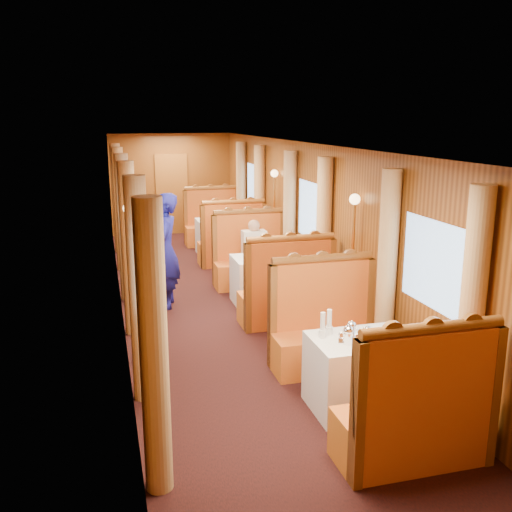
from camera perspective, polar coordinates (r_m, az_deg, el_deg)
name	(u,v)px	position (r m, az deg, el deg)	size (l,w,h in m)	color
floor	(221,306)	(9.00, -3.56, -5.05)	(3.00, 12.00, 0.01)	black
ceiling	(218,144)	(8.53, -3.81, 11.07)	(3.00, 12.00, 0.01)	silver
wall_far	(172,184)	(14.54, -8.44, 7.11)	(3.00, 2.50, 0.01)	brown
wall_near	(446,436)	(3.32, 18.45, -16.69)	(3.00, 2.50, 0.01)	brown
wall_left	(118,233)	(8.51, -13.63, 2.22)	(12.00, 2.50, 0.01)	brown
wall_right	(312,224)	(9.08, 5.65, 3.25)	(12.00, 2.50, 0.01)	brown
doorway_far	(172,194)	(14.54, -8.40, 6.12)	(0.80, 0.04, 2.00)	brown
table_near	(363,373)	(5.98, 10.62, -11.42)	(1.05, 0.72, 0.75)	white
banquette_near_fwd	(415,418)	(5.17, 15.65, -15.37)	(1.30, 0.55, 1.34)	#B83714
banquette_near_aft	(325,333)	(6.81, 6.94, -7.63)	(1.30, 0.55, 1.34)	#B83714
table_mid	(267,280)	(9.05, 1.07, -2.41)	(1.05, 0.72, 0.75)	white
banquette_mid_fwd	(286,296)	(8.11, 3.06, -4.00)	(1.30, 0.55, 1.34)	#B83714
banquette_mid_aft	(251,262)	(9.98, -0.55, -0.58)	(1.30, 0.55, 1.34)	#B83714
table_far	(222,237)	(12.36, -3.45, 1.96)	(1.05, 0.72, 0.75)	white
banquette_far_fwd	(232,244)	(11.38, -2.42, 1.19)	(1.30, 0.55, 1.34)	#B83714
banquette_far_aft	(213,226)	(13.32, -4.34, 3.02)	(1.30, 0.55, 1.34)	#B83714
tea_tray	(356,340)	(5.76, 9.94, -8.24)	(0.34, 0.26, 0.01)	silver
teapot_left	(348,337)	(5.64, 9.20, -7.99)	(0.18, 0.13, 0.14)	silver
teapot_right	(367,336)	(5.70, 11.04, -7.90)	(0.16, 0.12, 0.13)	silver
teapot_back	(351,331)	(5.81, 9.50, -7.43)	(0.16, 0.12, 0.13)	silver
fruit_plate	(400,339)	(5.85, 14.24, -8.00)	(0.20, 0.20, 0.05)	white
cup_inboard	(323,328)	(5.75, 6.68, -7.13)	(0.08, 0.08, 0.26)	white
cup_outboard	(329,325)	(5.84, 7.32, -6.82)	(0.08, 0.08, 0.26)	white
rose_vase_mid	(265,246)	(8.89, 0.94, 0.97)	(0.06, 0.06, 0.36)	silver
rose_vase_far	(222,211)	(12.29, -3.40, 4.51)	(0.06, 0.06, 0.36)	silver
window_left_near	(132,288)	(5.06, -12.30, -3.15)	(1.20, 0.90, 0.01)	#80ADE4
curtain_left_near_a	(154,351)	(4.43, -10.19, -9.33)	(0.22, 0.22, 2.35)	tan
curtain_left_near_b	(140,292)	(5.89, -11.56, -3.50)	(0.22, 0.22, 2.35)	tan
window_right_near	(435,265)	(5.97, 17.45, -0.91)	(1.20, 0.90, 0.01)	#80ADE4
curtain_right_near_a	(471,318)	(5.37, 20.72, -5.84)	(0.22, 0.22, 2.35)	tan
curtain_right_near_b	(387,273)	(6.63, 12.94, -1.63)	(0.22, 0.22, 2.35)	tan
window_left_mid	(118,220)	(8.48, -13.60, 3.55)	(1.20, 0.90, 0.01)	#80ADE4
curtain_left_mid_a	(130,250)	(7.77, -12.53, 0.63)	(0.22, 0.22, 2.35)	tan
curtain_left_mid_b	(124,228)	(9.30, -13.02, 2.73)	(0.22, 0.22, 2.35)	tan
window_right_mid	(312,211)	(9.05, 5.59, 4.49)	(1.20, 0.90, 0.01)	#80ADE4
curtain_right_mid_a	(323,238)	(8.34, 6.75, 1.76)	(0.22, 0.22, 2.35)	tan
curtain_right_mid_b	(289,220)	(9.78, 3.37, 3.60)	(0.22, 0.22, 2.35)	tan
window_left_far	(113,190)	(11.94, -14.15, 6.39)	(1.20, 0.90, 0.01)	#80ADE4
curtain_left_far_a	(120,209)	(11.21, -13.44, 4.55)	(0.22, 0.22, 2.35)	tan
curtain_left_far_b	(117,198)	(12.75, -13.69, 5.61)	(0.22, 0.22, 2.35)	tan
window_right_far	(254,186)	(12.35, -0.16, 7.03)	(1.20, 0.90, 0.01)	#80ADE4
curtain_right_far_a	(259,204)	(11.61, 0.34, 5.23)	(0.22, 0.22, 2.35)	tan
curtain_right_far_b	(241,194)	(13.11, -1.49, 6.21)	(0.22, 0.22, 2.35)	tan
sconce_left_fore	(131,250)	(6.78, -12.37, 0.55)	(0.14, 0.14, 1.95)	#BF8C3F
sconce_right_fore	(353,238)	(7.44, 9.69, 1.83)	(0.14, 0.14, 1.95)	#BF8C3F
sconce_left_aft	(120,206)	(10.22, -13.42, 4.87)	(0.14, 0.14, 1.95)	#BF8C3F
sconce_right_aft	(274,200)	(10.67, 1.84, 5.60)	(0.14, 0.14, 1.95)	#BF8C3F
steward	(165,251)	(8.85, -9.05, 0.49)	(0.65, 0.43, 1.78)	navy
passenger	(254,247)	(9.66, -0.16, 0.87)	(0.40, 0.44, 0.76)	beige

